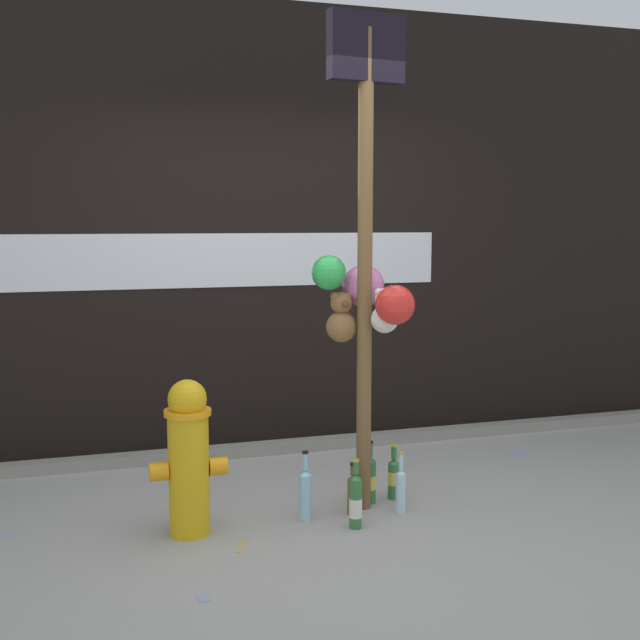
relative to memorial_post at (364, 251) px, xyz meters
The scene contains 15 objects.
ground_plane 1.50m from the memorial_post, 126.30° to the right, with size 14.00×14.00×0.00m, color #9E9B93.
building_wall 1.58m from the memorial_post, 97.05° to the left, with size 10.00×0.21×3.17m.
curb_strip 1.87m from the memorial_post, 99.13° to the left, with size 8.00×0.12×0.08m, color gray.
memorial_post is the anchor object (origin of this frame).
fire_hydrant 1.46m from the memorial_post, behind, with size 0.40×0.25×0.82m.
bottle_0 1.36m from the memorial_post, 117.03° to the right, with size 0.07×0.07×0.38m.
bottle_1 1.37m from the memorial_post, 165.73° to the right, with size 0.07×0.07×0.39m.
bottle_2 1.35m from the memorial_post, 38.91° to the right, with size 0.06×0.06×0.35m.
bottle_3 1.33m from the memorial_post, 42.84° to the left, with size 0.08×0.08×0.37m.
bottle_4 1.36m from the memorial_post, 20.44° to the left, with size 0.07×0.07×0.33m.
bottle_5 1.35m from the memorial_post, 134.59° to the right, with size 0.06×0.06×0.30m.
litter_0 1.69m from the memorial_post, 156.15° to the right, with size 0.16×0.04×0.01m, color tan.
litter_1 1.99m from the memorial_post, 141.24° to the right, with size 0.08×0.05×0.01m, color #8C99B2.
litter_2 2.41m from the memorial_post, behind, with size 0.13×0.04×0.01m, color #8C99B2.
litter_3 2.15m from the memorial_post, 25.15° to the left, with size 0.13×0.11×0.01m, color #8C99B2.
Camera 1 is at (-1.35, -3.89, 1.64)m, focal length 44.78 mm.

